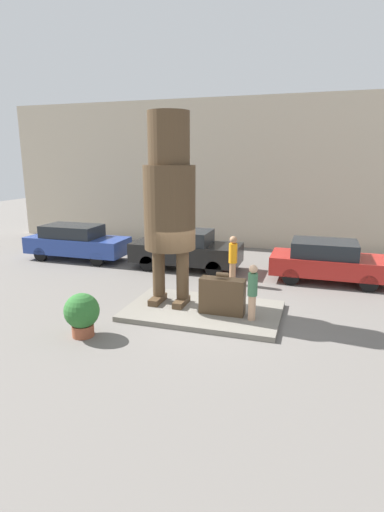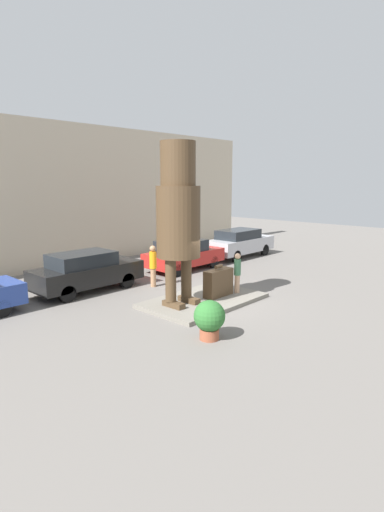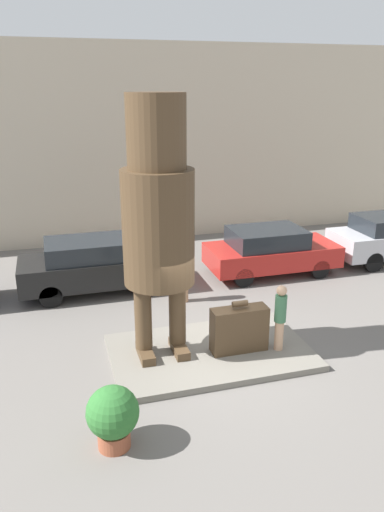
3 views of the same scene
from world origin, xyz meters
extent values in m
plane|color=slate|center=(0.00, 0.00, 0.00)|extent=(60.00, 60.00, 0.00)
cube|color=slate|center=(0.00, 0.00, 0.08)|extent=(4.56, 2.81, 0.15)
cube|color=beige|center=(0.00, 9.75, 3.74)|extent=(28.00, 0.60, 7.47)
cube|color=#4C3823|center=(-1.50, 0.09, 0.25)|extent=(0.30, 0.88, 0.19)
cube|color=#4C3823|center=(-0.72, 0.09, 0.25)|extent=(0.30, 0.88, 0.19)
cylinder|color=#4C3823|center=(-1.50, 0.22, 1.11)|extent=(0.38, 0.38, 1.53)
cylinder|color=#4C3823|center=(-0.72, 0.22, 1.11)|extent=(0.38, 0.38, 1.53)
cylinder|color=#4C3823|center=(-1.11, 0.22, 3.11)|extent=(1.53, 1.53, 2.46)
cylinder|color=#4C3823|center=(-1.11, 0.22, 5.08)|extent=(1.20, 1.20, 1.48)
cube|color=#4C3823|center=(0.62, -0.19, 0.67)|extent=(1.30, 0.44, 1.04)
cylinder|color=#4C3823|center=(0.62, -0.19, 1.32)|extent=(0.36, 0.13, 0.13)
cylinder|color=tan|center=(1.52, -0.42, 0.51)|extent=(0.21, 0.21, 0.71)
cylinder|color=#3D704C|center=(1.52, -0.42, 1.18)|extent=(0.27, 0.27, 0.63)
sphere|color=tan|center=(1.52, -0.42, 1.61)|extent=(0.24, 0.24, 0.24)
cube|color=black|center=(-2.06, 4.58, 0.71)|extent=(4.54, 1.79, 0.77)
cube|color=#1E2328|center=(-2.29, 4.58, 1.37)|extent=(2.50, 1.61, 0.54)
cylinder|color=black|center=(-0.66, 5.39, 0.32)|extent=(0.64, 0.18, 0.64)
cylinder|color=black|center=(-0.66, 3.77, 0.32)|extent=(0.64, 0.18, 0.64)
cylinder|color=black|center=(-3.47, 5.39, 0.32)|extent=(0.64, 0.18, 0.64)
cylinder|color=black|center=(-3.47, 3.77, 0.32)|extent=(0.64, 0.18, 0.64)
cube|color=#B2231E|center=(3.61, 4.51, 0.64)|extent=(4.26, 1.89, 0.67)
cube|color=#1E2328|center=(3.40, 4.51, 1.26)|extent=(2.34, 1.70, 0.56)
cylinder|color=black|center=(4.93, 5.36, 0.31)|extent=(0.62, 0.18, 0.62)
cylinder|color=black|center=(4.93, 3.65, 0.31)|extent=(0.62, 0.18, 0.62)
cylinder|color=black|center=(2.29, 5.36, 0.31)|extent=(0.62, 0.18, 0.62)
cylinder|color=black|center=(2.29, 3.65, 0.31)|extent=(0.62, 0.18, 0.62)
cylinder|color=black|center=(6.95, 5.26, 0.34)|extent=(0.68, 0.18, 0.68)
cylinder|color=black|center=(6.95, 3.67, 0.34)|extent=(0.68, 0.18, 0.68)
cylinder|color=brown|center=(-2.56, -2.46, 0.16)|extent=(0.57, 0.57, 0.31)
sphere|color=#2D6B2D|center=(-2.56, -2.46, 0.70)|extent=(0.91, 0.91, 0.91)
cylinder|color=#A87A56|center=(0.23, 3.11, 0.41)|extent=(0.23, 0.23, 0.81)
cylinder|color=orange|center=(0.23, 3.11, 1.17)|extent=(0.31, 0.31, 0.72)
sphere|color=#A87A56|center=(0.23, 3.11, 1.67)|extent=(0.27, 0.27, 0.27)
camera|label=1|loc=(3.07, -10.81, 4.51)|focal=28.00mm
camera|label=2|loc=(-10.86, -9.51, 4.50)|focal=28.00mm
camera|label=3|loc=(-3.26, -9.67, 5.95)|focal=35.00mm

